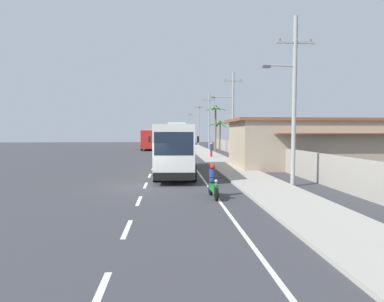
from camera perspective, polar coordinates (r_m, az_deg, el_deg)
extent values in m
plane|color=#3A3A3F|center=(17.97, -8.62, -6.65)|extent=(160.00, 160.00, 0.00)
cube|color=#A8A399|center=(28.34, 6.80, -2.77)|extent=(3.20, 90.00, 0.14)
cube|color=white|center=(6.88, -16.58, -23.85)|extent=(0.16, 2.00, 0.01)
cube|color=white|center=(10.70, -11.71, -13.68)|extent=(0.16, 2.00, 0.01)
cube|color=white|center=(14.71, -9.60, -8.91)|extent=(0.16, 2.00, 0.01)
cube|color=white|center=(18.79, -8.43, -6.18)|extent=(0.16, 2.00, 0.01)
cube|color=white|center=(22.90, -7.68, -4.43)|extent=(0.16, 2.00, 0.01)
cube|color=white|center=(27.03, -7.17, -3.22)|extent=(0.16, 2.00, 0.01)
cube|color=white|center=(31.17, -6.79, -2.32)|extent=(0.16, 2.00, 0.01)
cube|color=white|center=(35.32, -6.50, -1.64)|extent=(0.16, 2.00, 0.01)
cube|color=white|center=(39.47, -6.27, -1.10)|extent=(0.16, 2.00, 0.01)
cube|color=white|center=(43.62, -6.09, -0.66)|extent=(0.16, 2.00, 0.01)
cube|color=white|center=(47.78, -5.93, -0.30)|extent=(0.16, 2.00, 0.01)
cube|color=white|center=(51.94, -5.80, 0.00)|extent=(0.16, 2.00, 0.01)
cube|color=white|center=(56.09, -5.69, 0.26)|extent=(0.16, 2.00, 0.01)
cube|color=white|center=(60.26, -5.60, 0.48)|extent=(0.16, 2.00, 0.01)
cube|color=white|center=(64.42, -5.52, 0.68)|extent=(0.16, 2.00, 0.01)
cube|color=white|center=(32.87, -0.27, -2.00)|extent=(0.14, 70.00, 0.01)
cube|color=#9E998E|center=(33.04, 11.95, -0.45)|extent=(0.24, 60.00, 1.84)
cube|color=silver|center=(23.73, -2.80, 0.70)|extent=(3.09, 11.61, 3.21)
cube|color=#192333|center=(23.91, -2.79, 2.06)|extent=(3.07, 10.69, 1.03)
cube|color=#192333|center=(18.01, -3.34, 1.34)|extent=(2.26, 0.23, 1.35)
cube|color=yellow|center=(23.77, -2.79, -1.04)|extent=(3.11, 11.38, 0.58)
cube|color=black|center=(18.09, -3.33, -4.65)|extent=(2.41, 0.29, 0.44)
cube|color=#B7B7B7|center=(25.14, -2.72, 4.83)|extent=(1.49, 2.60, 0.28)
cube|color=black|center=(18.21, 1.11, 2.13)|extent=(0.12, 0.09, 0.36)
cube|color=black|center=(18.32, -7.71, 2.10)|extent=(0.12, 0.09, 0.36)
cylinder|color=black|center=(19.85, 0.35, -4.12)|extent=(0.38, 1.06, 1.04)
cylinder|color=black|center=(19.93, -6.59, -4.11)|extent=(0.38, 1.06, 1.04)
cylinder|color=black|center=(27.27, -0.05, -2.04)|extent=(0.38, 1.06, 1.04)
cylinder|color=black|center=(27.33, -5.10, -2.04)|extent=(0.38, 1.06, 1.04)
cube|color=red|center=(57.45, -7.69, 2.21)|extent=(2.79, 12.20, 3.01)
cube|color=#192333|center=(57.24, -7.71, 2.73)|extent=(2.79, 11.23, 0.96)
cube|color=#192333|center=(63.47, -7.51, 2.74)|extent=(2.30, 0.15, 1.26)
cube|color=yellow|center=(57.47, -7.69, 1.53)|extent=(2.82, 11.96, 0.54)
cube|color=black|center=(63.61, -7.49, 1.16)|extent=(2.46, 0.22, 0.44)
cube|color=#B7B7B7|center=(55.92, -7.76, 3.86)|extent=(1.44, 2.70, 0.28)
cube|color=black|center=(63.32, -8.81, 2.93)|extent=(0.12, 0.08, 0.36)
cube|color=black|center=(63.23, -6.22, 2.95)|extent=(0.12, 0.08, 0.36)
cylinder|color=black|center=(61.79, -8.68, 1.01)|extent=(0.34, 1.05, 1.04)
cylinder|color=black|center=(61.71, -6.41, 1.03)|extent=(0.34, 1.05, 1.04)
cylinder|color=black|center=(53.92, -9.12, 0.65)|extent=(0.34, 1.05, 1.04)
cylinder|color=black|center=(53.83, -6.51, 0.67)|extent=(0.34, 1.05, 1.04)
cylinder|color=black|center=(14.50, 4.46, -7.85)|extent=(0.14, 0.61, 0.60)
cylinder|color=black|center=(15.81, 3.40, -6.90)|extent=(0.16, 0.61, 0.60)
cube|color=#1E7F38|center=(15.07, 3.95, -6.57)|extent=(0.31, 1.11, 0.36)
cube|color=black|center=(15.32, 3.72, -5.64)|extent=(0.28, 0.61, 0.12)
cylinder|color=gray|center=(14.56, 4.37, -6.60)|extent=(0.08, 0.32, 0.67)
cylinder|color=black|center=(14.59, 4.29, -4.83)|extent=(0.56, 0.07, 0.04)
sphere|color=#EAEACC|center=(14.49, 4.39, -5.45)|extent=(0.14, 0.14, 0.14)
cylinder|color=navy|center=(15.23, 3.77, -4.50)|extent=(0.32, 0.32, 0.63)
sphere|color=red|center=(15.17, 3.77, -2.83)|extent=(0.26, 0.26, 0.26)
cylinder|color=red|center=(38.16, 3.52, -0.41)|extent=(0.28, 0.28, 0.83)
cylinder|color=navy|center=(38.12, 3.52, 0.70)|extent=(0.36, 0.36, 0.66)
sphere|color=beige|center=(38.10, 3.53, 1.35)|extent=(0.23, 0.23, 0.23)
cylinder|color=#9E9E99|center=(19.03, 18.07, 8.38)|extent=(0.24, 0.24, 9.66)
cube|color=#9E9E99|center=(19.62, 18.27, 18.22)|extent=(2.24, 0.12, 0.12)
cylinder|color=#4C4742|center=(19.34, 15.68, 18.85)|extent=(0.08, 0.08, 0.16)
cylinder|color=#4C4742|center=(19.99, 20.77, 18.24)|extent=(0.08, 0.08, 0.16)
cylinder|color=#9E9E99|center=(19.03, 15.83, 14.68)|extent=(1.64, 0.09, 0.09)
cube|color=#4C4C51|center=(18.76, 13.39, 14.70)|extent=(0.44, 0.24, 0.14)
cylinder|color=#9E9E99|center=(36.79, 7.46, 6.35)|extent=(0.24, 0.24, 10.01)
cube|color=#9E9E99|center=(37.20, 7.51, 12.49)|extent=(2.21, 0.12, 0.12)
cylinder|color=#4C4742|center=(37.05, 6.13, 12.72)|extent=(0.08, 0.08, 0.16)
cylinder|color=#4C4742|center=(37.41, 8.87, 12.61)|extent=(0.08, 0.08, 0.16)
cylinder|color=#9E9E99|center=(36.74, 5.70, 9.73)|extent=(2.30, 0.09, 0.09)
cube|color=#4C4C51|center=(36.56, 3.89, 9.67)|extent=(0.44, 0.24, 0.14)
cylinder|color=#9E9E99|center=(54.90, 3.16, 5.49)|extent=(0.24, 0.24, 10.13)
cube|color=#9E9E99|center=(55.14, 3.17, 9.21)|extent=(2.30, 0.12, 0.12)
cylinder|color=#4C4742|center=(55.04, 2.21, 9.35)|extent=(0.08, 0.08, 0.16)
cylinder|color=#4C4742|center=(55.28, 4.13, 9.31)|extent=(0.08, 0.08, 0.16)
cylinder|color=#9E9E99|center=(54.93, 2.27, 7.99)|extent=(1.72, 0.09, 0.09)
cube|color=#4C4C51|center=(54.84, 1.37, 7.94)|extent=(0.44, 0.24, 0.14)
cylinder|color=#9E9E99|center=(73.20, 1.22, 4.88)|extent=(0.24, 0.24, 9.85)
cube|color=#9E9E99|center=(73.40, 1.23, 7.96)|extent=(2.01, 0.12, 0.12)
cylinder|color=#4C4742|center=(73.33, 0.59, 8.06)|extent=(0.08, 0.08, 0.16)
cylinder|color=#4C4742|center=(73.49, 1.86, 8.04)|extent=(0.08, 0.08, 0.16)
cylinder|color=#9E9E99|center=(73.20, 0.45, 6.64)|extent=(1.99, 0.09, 0.09)
cube|color=#4C4C51|center=(73.12, -0.34, 6.59)|extent=(0.44, 0.24, 0.14)
cylinder|color=brown|center=(55.36, 5.06, 2.70)|extent=(0.34, 0.34, 4.79)
ellipsoid|color=#28702D|center=(55.50, 6.16, 4.98)|extent=(2.15, 0.47, 0.69)
ellipsoid|color=#28702D|center=(56.23, 5.58, 4.79)|extent=(1.56, 1.80, 1.01)
ellipsoid|color=#28702D|center=(56.19, 4.61, 4.71)|extent=(0.98, 1.96, 1.19)
ellipsoid|color=#28702D|center=(55.25, 4.01, 4.94)|extent=(2.12, 0.45, 0.80)
ellipsoid|color=#28702D|center=(54.47, 4.56, 4.94)|extent=(1.57, 1.88, 0.84)
ellipsoid|color=#28702D|center=(54.59, 5.66, 4.76)|extent=(1.19, 1.93, 1.14)
sphere|color=brown|center=(55.38, 5.08, 5.23)|extent=(0.56, 0.56, 0.56)
cylinder|color=brown|center=(48.45, 4.29, 3.86)|extent=(0.28, 0.28, 6.94)
ellipsoid|color=#3D893D|center=(48.66, 5.26, 7.68)|extent=(1.67, 0.45, 0.77)
ellipsoid|color=#3D893D|center=(49.32, 4.77, 7.74)|extent=(1.30, 1.58, 0.57)
ellipsoid|color=#3D893D|center=(49.36, 3.97, 7.72)|extent=(0.70, 1.74, 0.61)
ellipsoid|color=#3D893D|center=(48.77, 3.37, 7.70)|extent=(1.68, 0.95, 0.74)
ellipsoid|color=#3D893D|center=(48.09, 3.56, 7.70)|extent=(1.60, 1.11, 0.83)
ellipsoid|color=#3D893D|center=(47.75, 4.35, 7.90)|extent=(0.54, 1.74, 0.55)
ellipsoid|color=#3D893D|center=(48.02, 5.02, 7.79)|extent=(1.31, 1.55, 0.68)
sphere|color=brown|center=(48.60, 4.31, 8.02)|extent=(0.56, 0.56, 0.56)
cube|color=tan|center=(30.09, 22.24, 1.08)|extent=(15.14, 6.31, 4.04)
cube|color=brown|center=(30.09, 22.34, 5.15)|extent=(16.05, 6.69, 0.24)
cube|color=brown|center=(26.98, 25.63, 2.89)|extent=(10.60, 0.80, 0.10)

